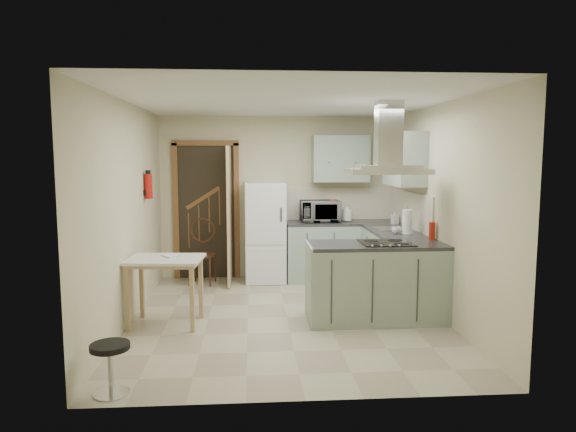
{
  "coord_description": "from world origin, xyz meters",
  "views": [
    {
      "loc": [
        -0.4,
        -5.86,
        1.89
      ],
      "look_at": [
        0.05,
        0.45,
        1.15
      ],
      "focal_mm": 32.0,
      "sensor_mm": 36.0,
      "label": 1
    }
  ],
  "objects": [
    {
      "name": "back_wall",
      "position": [
        0.0,
        2.1,
        1.25
      ],
      "size": [
        3.6,
        0.0,
        3.6
      ],
      "primitive_type": "plane",
      "rotation": [
        1.57,
        0.0,
        0.0
      ],
      "color": "beige",
      "rests_on": "floor"
    },
    {
      "name": "stool",
      "position": [
        -1.53,
        -1.87,
        0.21
      ],
      "size": [
        0.35,
        0.35,
        0.42
      ],
      "primitive_type": "cylinder",
      "rotation": [
        0.0,
        0.0,
        0.14
      ],
      "color": "black",
      "rests_on": "floor"
    },
    {
      "name": "floor",
      "position": [
        0.0,
        0.0,
        0.0
      ],
      "size": [
        4.2,
        4.2,
        0.0
      ],
      "primitive_type": "plane",
      "color": "#B3AB8B",
      "rests_on": "ground"
    },
    {
      "name": "doorway",
      "position": [
        -1.1,
        2.07,
        1.05
      ],
      "size": [
        1.1,
        0.12,
        2.1
      ],
      "primitive_type": "cube",
      "color": "brown",
      "rests_on": "floor"
    },
    {
      "name": "splashback",
      "position": [
        0.96,
        2.09,
        1.15
      ],
      "size": [
        1.68,
        0.02,
        0.5
      ],
      "primitive_type": "cube",
      "color": "beige",
      "rests_on": "counter_back"
    },
    {
      "name": "bentwood_chair",
      "position": [
        -1.14,
        1.67,
        0.44
      ],
      "size": [
        0.46,
        0.46,
        0.88
      ],
      "primitive_type": "cube",
      "rotation": [
        0.0,
        0.0,
        -0.19
      ],
      "color": "#452617",
      "rests_on": "floor"
    },
    {
      "name": "fire_extinguisher",
      "position": [
        -1.74,
        0.9,
        1.5
      ],
      "size": [
        0.1,
        0.1,
        0.32
      ],
      "primitive_type": "cylinder",
      "color": "#B2140F",
      "rests_on": "left_wall"
    },
    {
      "name": "kettle",
      "position": [
        1.05,
        1.81,
        1.01
      ],
      "size": [
        0.16,
        0.16,
        0.21
      ],
      "primitive_type": "cylinder",
      "rotation": [
        0.0,
        0.0,
        -0.11
      ],
      "color": "white",
      "rests_on": "counter_back"
    },
    {
      "name": "counter_right",
      "position": [
        1.5,
        1.12,
        0.45
      ],
      "size": [
        0.6,
        1.95,
        0.9
      ],
      "primitive_type": "cube",
      "color": "#9EB2A0",
      "rests_on": "floor"
    },
    {
      "name": "right_wall",
      "position": [
        1.8,
        0.0,
        1.25
      ],
      "size": [
        0.0,
        4.2,
        4.2
      ],
      "primitive_type": "plane",
      "rotation": [
        1.57,
        0.0,
        -1.57
      ],
      "color": "beige",
      "rests_on": "floor"
    },
    {
      "name": "ceiling",
      "position": [
        0.0,
        0.0,
        2.5
      ],
      "size": [
        4.2,
        4.2,
        0.0
      ],
      "primitive_type": "plane",
      "rotation": [
        3.14,
        0.0,
        0.0
      ],
      "color": "silver",
      "rests_on": "back_wall"
    },
    {
      "name": "extractor_hood",
      "position": [
        1.12,
        -0.18,
        1.72
      ],
      "size": [
        0.9,
        0.55,
        0.1
      ],
      "primitive_type": "cube",
      "color": "silver",
      "rests_on": "ceiling"
    },
    {
      "name": "hob",
      "position": [
        1.12,
        -0.18,
        0.91
      ],
      "size": [
        0.58,
        0.5,
        0.01
      ],
      "primitive_type": "cube",
      "color": "black",
      "rests_on": "peninsula"
    },
    {
      "name": "counter_back",
      "position": [
        0.66,
        1.8,
        0.45
      ],
      "size": [
        1.08,
        0.6,
        0.9
      ],
      "primitive_type": "cube",
      "color": "#9EB2A0",
      "rests_on": "floor"
    },
    {
      "name": "cereal_box",
      "position": [
        0.83,
        1.84,
        1.06
      ],
      "size": [
        0.1,
        0.22,
        0.33
      ],
      "primitive_type": "cube",
      "rotation": [
        0.0,
        0.0,
        -0.05
      ],
      "color": "#D34D18",
      "rests_on": "counter_back"
    },
    {
      "name": "left_wall",
      "position": [
        -1.8,
        0.0,
        1.25
      ],
      "size": [
        0.0,
        4.2,
        4.2
      ],
      "primitive_type": "plane",
      "rotation": [
        1.57,
        0.0,
        1.57
      ],
      "color": "beige",
      "rests_on": "floor"
    },
    {
      "name": "soap_bottle",
      "position": [
        1.69,
        1.46,
        1.0
      ],
      "size": [
        0.11,
        0.11,
        0.2
      ],
      "primitive_type": "imported",
      "rotation": [
        0.0,
        0.0,
        0.24
      ],
      "color": "#9FA1AB",
      "rests_on": "counter_right"
    },
    {
      "name": "peninsula",
      "position": [
        1.02,
        -0.18,
        0.45
      ],
      "size": [
        1.55,
        0.65,
        0.9
      ],
      "primitive_type": "cube",
      "color": "#9EB2A0",
      "rests_on": "floor"
    },
    {
      "name": "wall_cabinet_right",
      "position": [
        1.62,
        0.85,
        1.85
      ],
      "size": [
        0.35,
        0.9,
        0.7
      ],
      "primitive_type": "cube",
      "color": "#9EB2A0",
      "rests_on": "right_wall"
    },
    {
      "name": "red_bottle",
      "position": [
        1.74,
        0.06,
        1.0
      ],
      "size": [
        0.08,
        0.08,
        0.21
      ],
      "primitive_type": "cylinder",
      "rotation": [
        0.0,
        0.0,
        -0.15
      ],
      "color": "red",
      "rests_on": "peninsula"
    },
    {
      "name": "microwave",
      "position": [
        0.63,
        1.81,
        1.06
      ],
      "size": [
        0.6,
        0.42,
        0.32
      ],
      "primitive_type": "imported",
      "rotation": [
        0.0,
        0.0,
        0.04
      ],
      "color": "black",
      "rests_on": "counter_back"
    },
    {
      "name": "drop_leaf_table",
      "position": [
        -1.37,
        -0.17,
        0.38
      ],
      "size": [
        0.87,
        0.68,
        0.76
      ],
      "primitive_type": "cube",
      "rotation": [
        0.0,
        0.0,
        -0.09
      ],
      "color": "#D7B984",
      "rests_on": "floor"
    },
    {
      "name": "book",
      "position": [
        -1.39,
        -0.12,
        0.81
      ],
      "size": [
        0.23,
        0.24,
        0.09
      ],
      "primitive_type": "imported",
      "rotation": [
        0.0,
        0.0,
        0.68
      ],
      "color": "#994533",
      "rests_on": "drop_leaf_table"
    },
    {
      "name": "fridge",
      "position": [
        -0.2,
        1.8,
        0.75
      ],
      "size": [
        0.6,
        0.6,
        1.5
      ],
      "primitive_type": "cube",
      "color": "white",
      "rests_on": "floor"
    },
    {
      "name": "wall_cabinet_back",
      "position": [
        0.95,
        1.93,
        1.85
      ],
      "size": [
        0.85,
        0.35,
        0.7
      ],
      "primitive_type": "cube",
      "color": "#9EB2A0",
      "rests_on": "back_wall"
    },
    {
      "name": "sink",
      "position": [
        1.5,
        0.95,
        0.91
      ],
      "size": [
        0.45,
        0.4,
        0.01
      ],
      "primitive_type": "cube",
      "color": "silver",
      "rests_on": "counter_right"
    },
    {
      "name": "cup",
      "position": [
        1.44,
        0.51,
        0.95
      ],
      "size": [
        0.12,
        0.12,
        0.09
      ],
      "primitive_type": "imported",
      "rotation": [
        0.0,
        0.0,
        0.01
      ],
      "color": "silver",
      "rests_on": "counter_right"
    },
    {
      "name": "paper_towel",
      "position": [
        1.58,
        0.49,
        1.06
      ],
      "size": [
        0.15,
        0.15,
        0.32
      ],
      "primitive_type": "cylinder",
      "rotation": [
        0.0,
        0.0,
        0.17
      ],
      "color": "white",
      "rests_on": "counter_right"
    }
  ]
}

